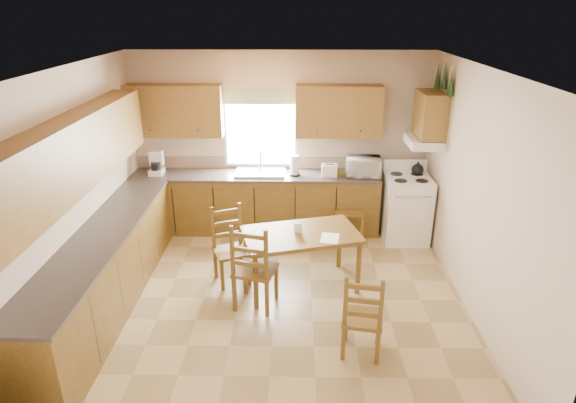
{
  "coord_description": "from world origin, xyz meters",
  "views": [
    {
      "loc": [
        0.24,
        -4.94,
        3.3
      ],
      "look_at": [
        0.15,
        0.3,
        1.15
      ],
      "focal_mm": 30.0,
      "sensor_mm": 36.0,
      "label": 1
    }
  ],
  "objects_px": {
    "stove": "(406,209)",
    "chair_near_left": "(255,264)",
    "microwave": "(363,167)",
    "dining_table": "(301,260)",
    "chair_far_left": "(231,247)",
    "chair_far_right": "(350,206)",
    "chair_near_right": "(363,313)"
  },
  "relations": [
    {
      "from": "stove",
      "to": "chair_near_left",
      "type": "xyz_separation_m",
      "value": [
        -2.1,
        -1.78,
        0.06
      ]
    },
    {
      "from": "microwave",
      "to": "dining_table",
      "type": "bearing_deg",
      "value": -117.55
    },
    {
      "from": "chair_far_left",
      "to": "chair_far_right",
      "type": "bearing_deg",
      "value": 15.02
    },
    {
      "from": "chair_near_left",
      "to": "chair_far_right",
      "type": "height_order",
      "value": "chair_near_left"
    },
    {
      "from": "dining_table",
      "to": "chair_near_right",
      "type": "relative_size",
      "value": 1.47
    },
    {
      "from": "stove",
      "to": "chair_far_right",
      "type": "height_order",
      "value": "chair_far_right"
    },
    {
      "from": "microwave",
      "to": "chair_far_left",
      "type": "xyz_separation_m",
      "value": [
        -1.81,
        -1.51,
        -0.57
      ]
    },
    {
      "from": "chair_far_right",
      "to": "chair_near_right",
      "type": "bearing_deg",
      "value": -88.52
    },
    {
      "from": "stove",
      "to": "chair_near_left",
      "type": "height_order",
      "value": "chair_near_left"
    },
    {
      "from": "microwave",
      "to": "chair_far_right",
      "type": "height_order",
      "value": "microwave"
    },
    {
      "from": "chair_far_left",
      "to": "chair_far_right",
      "type": "xyz_separation_m",
      "value": [
        1.62,
        1.29,
        0.02
      ]
    },
    {
      "from": "stove",
      "to": "dining_table",
      "type": "relative_size",
      "value": 0.7
    },
    {
      "from": "chair_near_right",
      "to": "stove",
      "type": "bearing_deg",
      "value": -100.15
    },
    {
      "from": "microwave",
      "to": "dining_table",
      "type": "relative_size",
      "value": 0.34
    },
    {
      "from": "chair_far_right",
      "to": "stove",
      "type": "bearing_deg",
      "value": 2.56
    },
    {
      "from": "dining_table",
      "to": "chair_far_left",
      "type": "relative_size",
      "value": 1.41
    },
    {
      "from": "microwave",
      "to": "chair_far_left",
      "type": "bearing_deg",
      "value": -137.51
    },
    {
      "from": "microwave",
      "to": "chair_near_left",
      "type": "bearing_deg",
      "value": -123.21
    },
    {
      "from": "stove",
      "to": "chair_near_left",
      "type": "relative_size",
      "value": 0.89
    },
    {
      "from": "dining_table",
      "to": "chair_far_left",
      "type": "height_order",
      "value": "chair_far_left"
    },
    {
      "from": "dining_table",
      "to": "chair_far_left",
      "type": "xyz_separation_m",
      "value": [
        -0.87,
        0.1,
        0.12
      ]
    },
    {
      "from": "chair_far_left",
      "to": "chair_far_right",
      "type": "relative_size",
      "value": 0.96
    },
    {
      "from": "chair_near_left",
      "to": "chair_far_left",
      "type": "bearing_deg",
      "value": -42.36
    },
    {
      "from": "chair_near_right",
      "to": "chair_far_right",
      "type": "height_order",
      "value": "chair_far_right"
    },
    {
      "from": "microwave",
      "to": "chair_far_left",
      "type": "height_order",
      "value": "microwave"
    },
    {
      "from": "stove",
      "to": "microwave",
      "type": "distance_m",
      "value": 0.9
    },
    {
      "from": "chair_near_left",
      "to": "chair_far_left",
      "type": "relative_size",
      "value": 1.1
    },
    {
      "from": "microwave",
      "to": "chair_far_left",
      "type": "relative_size",
      "value": 0.48
    },
    {
      "from": "chair_near_left",
      "to": "chair_far_right",
      "type": "xyz_separation_m",
      "value": [
        1.27,
        1.81,
        -0.03
      ]
    },
    {
      "from": "stove",
      "to": "chair_far_left",
      "type": "bearing_deg",
      "value": -152.57
    },
    {
      "from": "chair_far_left",
      "to": "dining_table",
      "type": "bearing_deg",
      "value": -30.08
    },
    {
      "from": "stove",
      "to": "microwave",
      "type": "height_order",
      "value": "microwave"
    }
  ]
}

